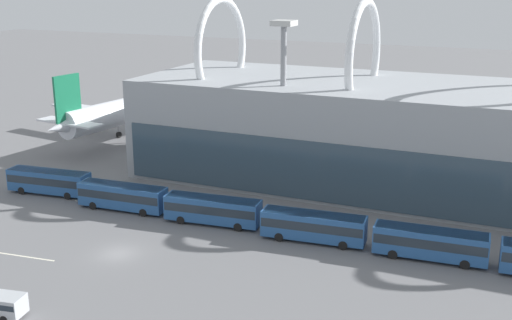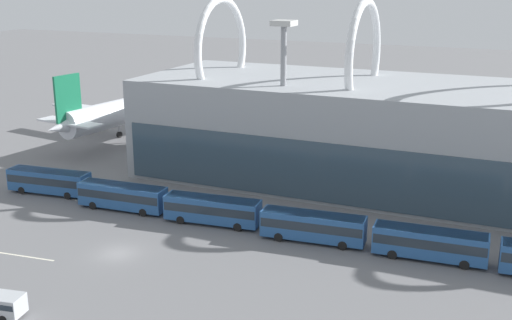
% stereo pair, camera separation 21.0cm
% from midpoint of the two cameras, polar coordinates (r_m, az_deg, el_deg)
% --- Properties ---
extents(ground_plane, '(440.00, 440.00, 0.00)m').
position_cam_midpoint_polar(ground_plane, '(70.12, -12.09, -8.12)').
color(ground_plane, slate).
extents(airliner_at_gate_near, '(36.88, 39.35, 13.44)m').
position_cam_midpoint_polar(airliner_at_gate_near, '(116.12, -10.85, 4.41)').
color(airliner_at_gate_near, silver).
rests_on(airliner_at_gate_near, ground_plane).
extents(airliner_at_gate_far, '(40.00, 41.50, 13.12)m').
position_cam_midpoint_polar(airliner_at_gate_far, '(107.48, 14.98, 3.03)').
color(airliner_at_gate_far, white).
rests_on(airliner_at_gate_far, ground_plane).
extents(shuttle_bus_0, '(11.75, 3.82, 3.25)m').
position_cam_midpoint_polar(shuttle_bus_0, '(90.21, -17.85, -1.72)').
color(shuttle_bus_0, '#285693').
rests_on(shuttle_bus_0, ground_plane).
extents(shuttle_bus_1, '(11.67, 3.33, 3.25)m').
position_cam_midpoint_polar(shuttle_bus_1, '(81.86, -11.72, -3.08)').
color(shuttle_bus_1, '#285693').
rests_on(shuttle_bus_1, ground_plane).
extents(shuttle_bus_2, '(11.74, 3.78, 3.25)m').
position_cam_midpoint_polar(shuttle_bus_2, '(75.80, -3.82, -4.34)').
color(shuttle_bus_2, '#285693').
rests_on(shuttle_bus_2, ground_plane).
extents(shuttle_bus_3, '(11.73, 3.67, 3.25)m').
position_cam_midpoint_polar(shuttle_bus_3, '(71.10, 5.18, -5.79)').
color(shuttle_bus_3, '#285693').
rests_on(shuttle_bus_3, ground_plane).
extents(shuttle_bus_4, '(11.68, 3.39, 3.25)m').
position_cam_midpoint_polar(shuttle_bus_4, '(68.89, 15.28, -7.07)').
color(shuttle_bus_4, '#285693').
rests_on(shuttle_bus_4, ground_plane).
extents(floodlight_mast, '(2.86, 2.86, 22.72)m').
position_cam_midpoint_polar(floodlight_mast, '(85.96, 2.50, 6.85)').
color(floodlight_mast, gray).
rests_on(floodlight_mast, ground_plane).
extents(lane_stripe_0, '(11.50, 2.86, 0.01)m').
position_cam_midpoint_polar(lane_stripe_0, '(90.37, -17.26, -2.91)').
color(lane_stripe_0, silver).
rests_on(lane_stripe_0, ground_plane).
extents(lane_stripe_1, '(11.95, 1.54, 0.01)m').
position_cam_midpoint_polar(lane_stripe_1, '(73.53, -21.32, -7.74)').
color(lane_stripe_1, silver).
rests_on(lane_stripe_1, ground_plane).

